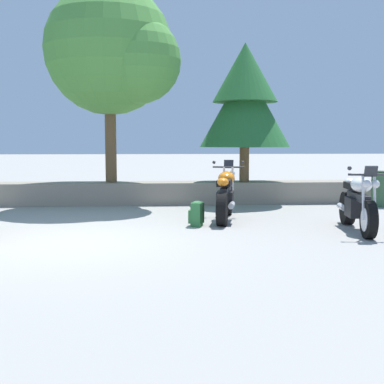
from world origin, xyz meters
The scene contains 8 objects.
ground_plane centered at (0.00, 0.00, 0.00)m, with size 120.00×120.00×0.00m, color gray.
stone_wall centered at (0.00, 4.80, 0.28)m, with size 36.00×0.80×0.55m, color gray.
motorcycle_orange_centre centered at (2.86, 2.04, 0.49)m, with size 0.80×2.04×1.18m.
motorcycle_white_far_right centered at (4.98, 0.60, 0.49)m, with size 0.67×2.06×1.18m.
rider_backpack centered at (2.21, 1.34, 0.24)m, with size 0.31×0.34×0.47m.
leafy_tree_mid_right centered at (0.51, 4.75, 3.73)m, with size 3.32×3.17×4.84m.
pine_tree_far_right centered at (3.72, 4.71, 2.67)m, with size 2.27×2.27×3.47m.
trash_bin centered at (6.91, 3.83, 0.43)m, with size 0.46×0.46×0.86m.
Camera 1 is at (1.42, -7.78, 1.54)m, focal length 46.60 mm.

